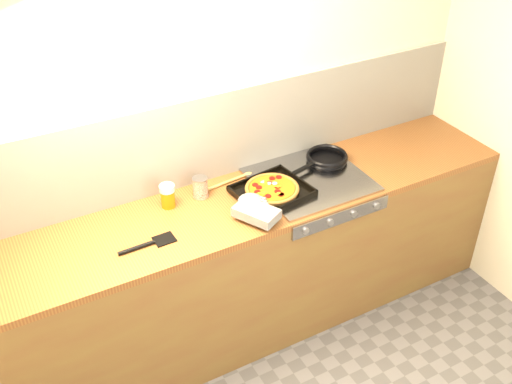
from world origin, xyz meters
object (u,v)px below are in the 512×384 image
tomato_can (200,187)px  pizza_on_tray (267,195)px  juice_glass (168,196)px  frying_pan (326,158)px

tomato_can → pizza_on_tray: bearing=-36.6°
tomato_can → juice_glass: bearing=-179.5°
pizza_on_tray → frying_pan: bearing=18.8°
tomato_can → juice_glass: juice_glass is taller
pizza_on_tray → frying_pan: pizza_on_tray is taller
pizza_on_tray → juice_glass: bearing=155.9°
frying_pan → juice_glass: juice_glass is taller
frying_pan → tomato_can: tomato_can is taller
frying_pan → tomato_can: size_ratio=3.61×
frying_pan → juice_glass: bearing=177.4°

